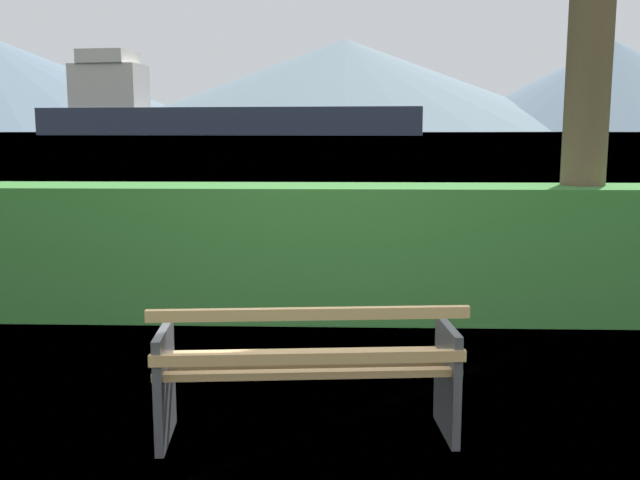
{
  "coord_description": "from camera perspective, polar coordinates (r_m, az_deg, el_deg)",
  "views": [
    {
      "loc": [
        0.22,
        -4.1,
        1.83
      ],
      "look_at": [
        0.0,
        2.19,
        0.85
      ],
      "focal_mm": 40.27,
      "sensor_mm": 36.0,
      "label": 1
    }
  ],
  "objects": [
    {
      "name": "ground_plane",
      "position": [
        4.5,
        -1.0,
        -15.2
      ],
      "size": [
        1400.0,
        1400.0,
        0.0
      ],
      "primitive_type": "plane",
      "color": "#567A38"
    },
    {
      "name": "water_surface",
      "position": [
        310.57,
        1.97,
        8.49
      ],
      "size": [
        620.0,
        620.0,
        0.0
      ],
      "primitive_type": "plane",
      "color": "#6B8EA3",
      "rests_on": "ground_plane"
    },
    {
      "name": "park_bench",
      "position": [
        4.29,
        -0.99,
        -10.3
      ],
      "size": [
        1.81,
        0.72,
        0.87
      ],
      "color": "tan",
      "rests_on": "ground_plane"
    },
    {
      "name": "hedge_row",
      "position": [
        7.03,
        0.18,
        -0.9
      ],
      "size": [
        12.74,
        0.86,
        1.29
      ],
      "primitive_type": "cube",
      "color": "#387A33",
      "rests_on": "ground_plane"
    },
    {
      "name": "cargo_ship_large",
      "position": [
        210.91,
        -9.64,
        10.04
      ],
      "size": [
        110.77,
        26.11,
        23.99
      ],
      "color": "#2D384C",
      "rests_on": "water_surface"
    },
    {
      "name": "distant_hills",
      "position": [
        585.02,
        -7.93,
        12.21
      ],
      "size": [
        825.56,
        418.47,
        78.22
      ],
      "color": "slate",
      "rests_on": "ground_plane"
    }
  ]
}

